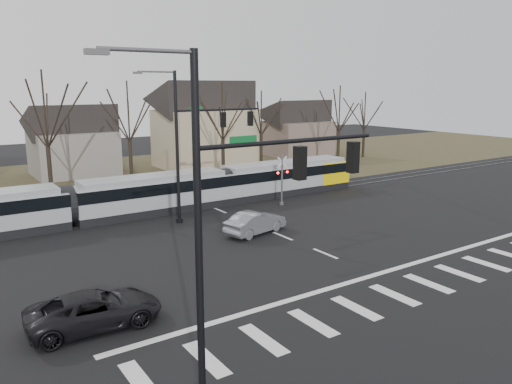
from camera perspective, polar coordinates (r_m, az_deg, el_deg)
ground at (r=27.12m, az=10.77°, el=-8.09°), size 140.00×140.00×0.00m
grass_verge at (r=53.93m, az=-13.76°, el=1.87°), size 140.00×28.00×0.01m
crosswalk at (r=24.65m, az=17.39°, el=-10.54°), size 27.00×2.60×0.01m
stop_line at (r=25.96m, az=13.58°, el=-9.14°), size 28.00×0.35×0.01m
lane_dashes at (r=39.57m, az=-5.66°, el=-1.48°), size 0.18×30.00×0.01m
rail_pair at (r=39.39m, az=-5.52°, el=-1.51°), size 90.00×1.52×0.06m
tram at (r=37.38m, az=-11.78°, el=-0.07°), size 37.29×2.77×2.83m
sedan at (r=31.76m, az=-0.06°, el=-3.49°), size 3.51×5.07×1.44m
suv at (r=20.88m, az=-17.94°, el=-12.69°), size 2.91×5.38×1.42m
signal_pole_near_left at (r=14.65m, az=-1.10°, el=-1.98°), size 9.28×0.44×10.20m
signal_pole_far at (r=34.44m, az=-6.62°, el=6.09°), size 9.28×0.44×10.20m
rail_crossing_signal at (r=39.15m, az=2.98°, el=1.23°), size 1.08×0.36×4.00m
tree_row at (r=48.52m, az=-9.34°, el=6.91°), size 59.20×7.20×10.00m
house_b at (r=55.77m, az=-20.25°, el=5.92°), size 8.64×7.56×7.65m
house_c at (r=57.85m, az=-5.91°, el=8.05°), size 10.80×8.64×10.10m
house_d at (r=67.85m, az=4.64°, el=7.59°), size 8.64×7.56×7.65m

